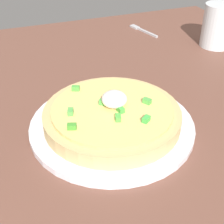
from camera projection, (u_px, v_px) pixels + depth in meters
dining_table at (115, 103)px, 59.76cm from camera, size 91.70×87.21×2.87cm
plate at (112, 125)px, 50.83cm from camera, size 25.94×25.94×1.07cm
pizza at (112, 115)px, 49.72cm from camera, size 21.45×21.45×5.21cm
cup_near at (218, 27)px, 75.87cm from camera, size 7.47×7.47×10.02cm
fork at (141, 30)px, 86.74cm from camera, size 3.68×10.51×0.50cm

